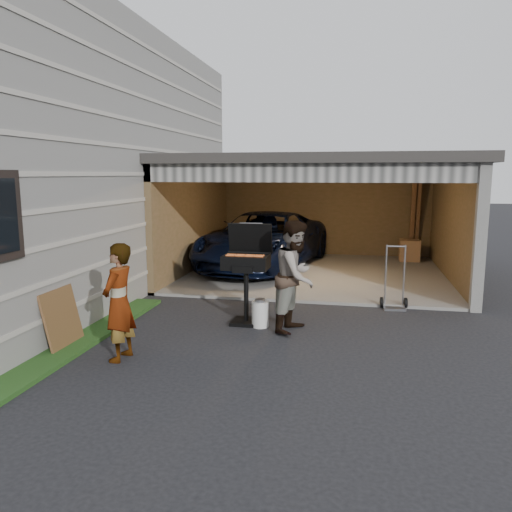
{
  "coord_description": "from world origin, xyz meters",
  "views": [
    {
      "loc": [
        1.73,
        -5.94,
        2.5
      ],
      "look_at": [
        0.09,
        2.08,
        1.15
      ],
      "focal_mm": 35.0,
      "sensor_mm": 36.0,
      "label": 1
    }
  ],
  "objects_px": {
    "minivan": "(264,242)",
    "woman": "(119,302)",
    "propane_tank": "(260,314)",
    "plywood_panel": "(62,319)",
    "bbq_grill": "(247,265)",
    "hand_truck": "(394,296)",
    "man": "(296,276)"
  },
  "relations": [
    {
      "from": "propane_tank",
      "to": "plywood_panel",
      "type": "relative_size",
      "value": 0.48
    },
    {
      "from": "minivan",
      "to": "hand_truck",
      "type": "height_order",
      "value": "minivan"
    },
    {
      "from": "propane_tank",
      "to": "plywood_panel",
      "type": "xyz_separation_m",
      "value": [
        -2.61,
        -1.57,
        0.22
      ]
    },
    {
      "from": "minivan",
      "to": "man",
      "type": "xyz_separation_m",
      "value": [
        1.48,
        -5.1,
        0.17
      ]
    },
    {
      "from": "minivan",
      "to": "woman",
      "type": "bearing_deg",
      "value": -87.01
    },
    {
      "from": "woman",
      "to": "plywood_panel",
      "type": "bearing_deg",
      "value": -100.18
    },
    {
      "from": "propane_tank",
      "to": "hand_truck",
      "type": "xyz_separation_m",
      "value": [
        2.25,
        1.61,
        0.02
      ]
    },
    {
      "from": "bbq_grill",
      "to": "hand_truck",
      "type": "relative_size",
      "value": 1.39
    },
    {
      "from": "plywood_panel",
      "to": "hand_truck",
      "type": "xyz_separation_m",
      "value": [
        4.85,
        3.19,
        -0.2
      ]
    },
    {
      "from": "minivan",
      "to": "hand_truck",
      "type": "relative_size",
      "value": 4.32
    },
    {
      "from": "woman",
      "to": "man",
      "type": "xyz_separation_m",
      "value": [
        2.17,
        1.75,
        0.09
      ]
    },
    {
      "from": "hand_truck",
      "to": "woman",
      "type": "bearing_deg",
      "value": -142.78
    },
    {
      "from": "plywood_panel",
      "to": "man",
      "type": "bearing_deg",
      "value": 25.12
    },
    {
      "from": "woman",
      "to": "plywood_panel",
      "type": "relative_size",
      "value": 1.82
    },
    {
      "from": "minivan",
      "to": "bbq_grill",
      "type": "relative_size",
      "value": 3.11
    },
    {
      "from": "woman",
      "to": "hand_truck",
      "type": "xyz_separation_m",
      "value": [
        3.82,
        3.43,
        -0.57
      ]
    },
    {
      "from": "propane_tank",
      "to": "man",
      "type": "bearing_deg",
      "value": -6.95
    },
    {
      "from": "man",
      "to": "hand_truck",
      "type": "height_order",
      "value": "man"
    },
    {
      "from": "man",
      "to": "propane_tank",
      "type": "bearing_deg",
      "value": 98.61
    },
    {
      "from": "man",
      "to": "bbq_grill",
      "type": "relative_size",
      "value": 1.07
    },
    {
      "from": "woman",
      "to": "hand_truck",
      "type": "distance_m",
      "value": 5.17
    },
    {
      "from": "hand_truck",
      "to": "plywood_panel",
      "type": "bearing_deg",
      "value": -151.41
    },
    {
      "from": "bbq_grill",
      "to": "woman",
      "type": "bearing_deg",
      "value": -123.34
    },
    {
      "from": "bbq_grill",
      "to": "propane_tank",
      "type": "relative_size",
      "value": 3.94
    },
    {
      "from": "minivan",
      "to": "propane_tank",
      "type": "relative_size",
      "value": 12.26
    },
    {
      "from": "minivan",
      "to": "man",
      "type": "distance_m",
      "value": 5.32
    },
    {
      "from": "minivan",
      "to": "bbq_grill",
      "type": "height_order",
      "value": "bbq_grill"
    },
    {
      "from": "bbq_grill",
      "to": "plywood_panel",
      "type": "distance_m",
      "value": 2.97
    },
    {
      "from": "bbq_grill",
      "to": "propane_tank",
      "type": "bearing_deg",
      "value": -33.2
    },
    {
      "from": "minivan",
      "to": "plywood_panel",
      "type": "distance_m",
      "value": 6.83
    },
    {
      "from": "minivan",
      "to": "hand_truck",
      "type": "bearing_deg",
      "value": -38.74
    },
    {
      "from": "woman",
      "to": "hand_truck",
      "type": "relative_size",
      "value": 1.33
    }
  ]
}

